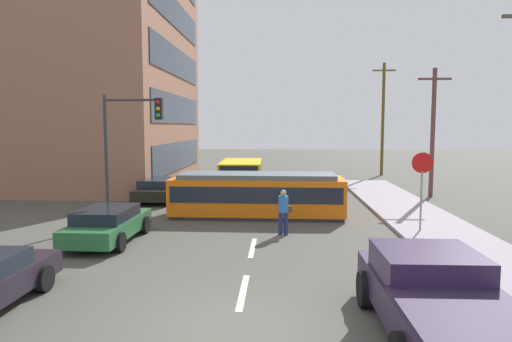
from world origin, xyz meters
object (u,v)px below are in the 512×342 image
at_px(parked_sedan_mid, 108,224).
at_px(utility_pole_mid, 433,130).
at_px(parked_sedan_far, 160,189).
at_px(traffic_light_mast, 128,136).
at_px(stop_sign, 422,175).
at_px(pickup_truck_parked, 435,297).
at_px(utility_pole_far, 383,117).
at_px(city_bus, 241,173).
at_px(streetcar_tram, 257,194).
at_px(pedestrian_crossing, 284,210).

relative_size(parked_sedan_mid, utility_pole_mid, 0.60).
xyz_separation_m(parked_sedan_far, traffic_light_mast, (0.35, -6.09, 2.97)).
relative_size(stop_sign, traffic_light_mast, 0.55).
relative_size(pickup_truck_parked, traffic_light_mast, 0.97).
distance_m(utility_pole_mid, utility_pole_far, 11.45).
relative_size(city_bus, utility_pole_far, 0.62).
xyz_separation_m(city_bus, traffic_light_mast, (-3.57, -11.19, 2.59)).
relative_size(parked_sedan_far, utility_pole_far, 0.49).
distance_m(parked_sedan_far, utility_pole_mid, 15.32).
bearing_deg(parked_sedan_mid, stop_sign, 8.66).
bearing_deg(parked_sedan_mid, parked_sedan_far, 93.05).
bearing_deg(city_bus, stop_sign, -57.90).
bearing_deg(parked_sedan_mid, streetcar_tram, 44.15).
bearing_deg(streetcar_tram, utility_pole_far, 62.00).
bearing_deg(parked_sedan_far, pedestrian_crossing, -48.98).
distance_m(streetcar_tram, city_bus, 9.18).
bearing_deg(pedestrian_crossing, utility_pole_mid, 48.69).
relative_size(stop_sign, utility_pole_mid, 0.40).
distance_m(parked_sedan_mid, parked_sedan_far, 8.74).
xyz_separation_m(pickup_truck_parked, parked_sedan_mid, (-8.77, 6.78, -0.18)).
bearing_deg(streetcar_tram, stop_sign, -26.56).
bearing_deg(utility_pole_far, pickup_truck_parked, -100.56).
relative_size(city_bus, utility_pole_mid, 0.78).
height_order(utility_pole_mid, utility_pole_far, utility_pole_far).
bearing_deg(traffic_light_mast, parked_sedan_mid, -87.49).
relative_size(city_bus, traffic_light_mast, 1.08).
bearing_deg(traffic_light_mast, utility_pole_far, 53.83).
bearing_deg(parked_sedan_mid, city_bus, 75.98).
bearing_deg(stop_sign, utility_pole_mid, 69.93).
distance_m(stop_sign, traffic_light_mast, 11.32).
bearing_deg(parked_sedan_far, parked_sedan_mid, -86.95).
distance_m(traffic_light_mast, utility_pole_mid, 16.64).
xyz_separation_m(streetcar_tram, pedestrian_crossing, (1.12, -3.50, -0.04)).
bearing_deg(pickup_truck_parked, traffic_light_mast, 133.35).
distance_m(pedestrian_crossing, pickup_truck_parked, 8.50).
xyz_separation_m(pickup_truck_parked, stop_sign, (2.30, 8.46, 1.40)).
bearing_deg(utility_pole_far, streetcar_tram, -118.00).
relative_size(city_bus, stop_sign, 1.95).
distance_m(streetcar_tram, traffic_light_mast, 6.05).
xyz_separation_m(parked_sedan_mid, traffic_light_mast, (-0.12, 2.64, 2.97)).
distance_m(streetcar_tram, pedestrian_crossing, 3.68).
distance_m(pedestrian_crossing, stop_sign, 5.21).
bearing_deg(city_bus, streetcar_tram, -80.86).
height_order(pickup_truck_parked, parked_sedan_far, pickup_truck_parked).
height_order(stop_sign, utility_pole_far, utility_pole_far).
relative_size(pickup_truck_parked, parked_sedan_far, 1.15).
bearing_deg(pedestrian_crossing, streetcar_tram, 107.71).
relative_size(parked_sedan_far, traffic_light_mast, 0.84).
bearing_deg(parked_sedan_mid, utility_pole_mid, 36.83).
bearing_deg(utility_pole_mid, pedestrian_crossing, -131.31).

